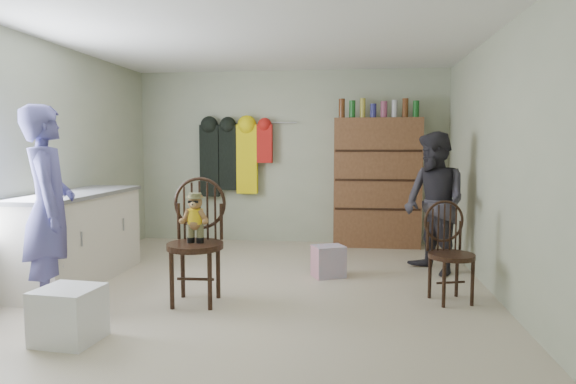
# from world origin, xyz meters

# --- Properties ---
(ground_plane) EXTENTS (5.00, 5.00, 0.00)m
(ground_plane) POSITION_xyz_m (0.00, 0.00, 0.00)
(ground_plane) COLOR beige
(ground_plane) RESTS_ON ground
(room_walls) EXTENTS (5.00, 5.00, 5.00)m
(room_walls) POSITION_xyz_m (0.00, 0.53, 1.58)
(room_walls) COLOR #B0B497
(room_walls) RESTS_ON ground
(counter) EXTENTS (0.64, 1.86, 0.94)m
(counter) POSITION_xyz_m (-1.95, 0.00, 0.47)
(counter) COLOR silver
(counter) RESTS_ON ground
(plastic_tub) EXTENTS (0.46, 0.44, 0.40)m
(plastic_tub) POSITION_xyz_m (-1.14, -1.56, 0.20)
(plastic_tub) COLOR white
(plastic_tub) RESTS_ON ground
(chair_front) EXTENTS (0.53, 0.53, 1.13)m
(chair_front) POSITION_xyz_m (-0.50, -0.52, 0.65)
(chair_front) COLOR #371F13
(chair_front) RESTS_ON ground
(chair_far) EXTENTS (0.51, 0.51, 0.92)m
(chair_far) POSITION_xyz_m (1.78, -0.20, 0.49)
(chair_far) COLOR #371F13
(chair_far) RESTS_ON ground
(striped_bag) EXTENTS (0.40, 0.36, 0.34)m
(striped_bag) POSITION_xyz_m (0.66, 0.51, 0.17)
(striped_bag) COLOR #E57281
(striped_bag) RESTS_ON ground
(person_left) EXTENTS (0.68, 0.77, 1.77)m
(person_left) POSITION_xyz_m (-1.67, -0.92, 0.88)
(person_left) COLOR #555398
(person_left) RESTS_ON ground
(person_right) EXTENTS (0.90, 0.96, 1.58)m
(person_right) POSITION_xyz_m (1.81, 0.82, 0.79)
(person_right) COLOR #2D2B33
(person_right) RESTS_ON ground
(dresser) EXTENTS (1.20, 0.39, 2.06)m
(dresser) POSITION_xyz_m (1.25, 2.30, 0.92)
(dresser) COLOR brown
(dresser) RESTS_ON ground
(coat_rack) EXTENTS (1.42, 0.12, 1.09)m
(coat_rack) POSITION_xyz_m (-0.83, 2.38, 1.25)
(coat_rack) COLOR #99999E
(coat_rack) RESTS_ON ground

